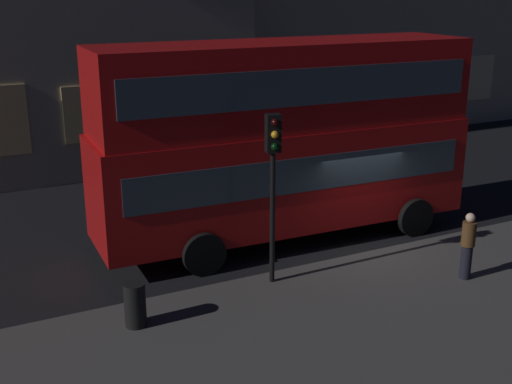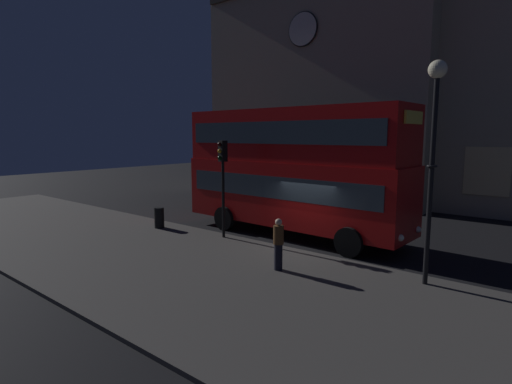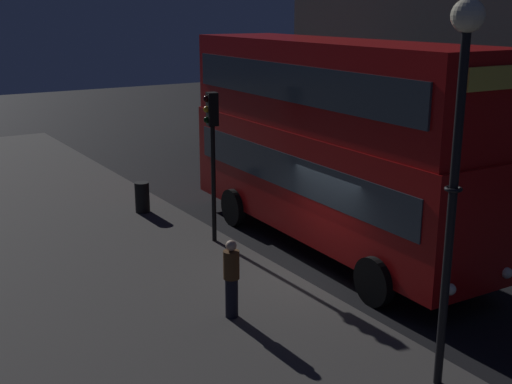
{
  "view_description": "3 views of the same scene",
  "coord_description": "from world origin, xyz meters",
  "px_view_note": "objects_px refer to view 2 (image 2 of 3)",
  "views": [
    {
      "loc": [
        -9.96,
        -13.61,
        6.85
      ],
      "look_at": [
        -2.89,
        0.54,
        1.8
      ],
      "focal_mm": 46.36,
      "sensor_mm": 36.0,
      "label": 1
    },
    {
      "loc": [
        8.12,
        -12.97,
        4.32
      ],
      "look_at": [
        -2.73,
        0.34,
        1.9
      ],
      "focal_mm": 28.48,
      "sensor_mm": 36.0,
      "label": 2
    },
    {
      "loc": [
        11.45,
        -9.09,
        6.13
      ],
      "look_at": [
        -2.46,
        -0.3,
        1.56
      ],
      "focal_mm": 46.18,
      "sensor_mm": 36.0,
      "label": 3
    }
  ],
  "objects_px": {
    "double_decker_bus": "(292,166)",
    "litter_bin": "(159,218)",
    "pedestrian": "(278,243)",
    "street_lamp": "(434,127)",
    "traffic_light_near_kerb": "(223,168)"
  },
  "relations": [
    {
      "from": "pedestrian",
      "to": "street_lamp",
      "type": "bearing_deg",
      "value": -56.64
    },
    {
      "from": "pedestrian",
      "to": "litter_bin",
      "type": "xyz_separation_m",
      "value": [
        -7.65,
        1.29,
        -0.38
      ]
    },
    {
      "from": "traffic_light_near_kerb",
      "to": "street_lamp",
      "type": "xyz_separation_m",
      "value": [
        8.14,
        -0.22,
        1.55
      ]
    },
    {
      "from": "double_decker_bus",
      "to": "traffic_light_near_kerb",
      "type": "relative_size",
      "value": 2.62
    },
    {
      "from": "litter_bin",
      "to": "pedestrian",
      "type": "bearing_deg",
      "value": -9.57
    },
    {
      "from": "double_decker_bus",
      "to": "traffic_light_near_kerb",
      "type": "bearing_deg",
      "value": -121.94
    },
    {
      "from": "double_decker_bus",
      "to": "litter_bin",
      "type": "distance_m",
      "value": 6.48
    },
    {
      "from": "street_lamp",
      "to": "pedestrian",
      "type": "bearing_deg",
      "value": -157.17
    },
    {
      "from": "double_decker_bus",
      "to": "litter_bin",
      "type": "relative_size",
      "value": 11.17
    },
    {
      "from": "double_decker_bus",
      "to": "pedestrian",
      "type": "relative_size",
      "value": 6.38
    },
    {
      "from": "traffic_light_near_kerb",
      "to": "pedestrian",
      "type": "distance_m",
      "value": 5.01
    },
    {
      "from": "street_lamp",
      "to": "traffic_light_near_kerb",
      "type": "bearing_deg",
      "value": 178.48
    },
    {
      "from": "street_lamp",
      "to": "double_decker_bus",
      "type": "bearing_deg",
      "value": 157.19
    },
    {
      "from": "traffic_light_near_kerb",
      "to": "litter_bin",
      "type": "relative_size",
      "value": 4.26
    },
    {
      "from": "double_decker_bus",
      "to": "litter_bin",
      "type": "height_order",
      "value": "double_decker_bus"
    }
  ]
}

